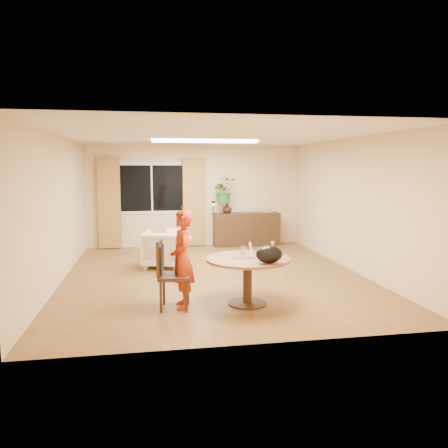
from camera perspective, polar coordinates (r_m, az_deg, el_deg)
name	(u,v)px	position (r m, az deg, el deg)	size (l,w,h in m)	color
floor	(214,276)	(8.28, -1.29, -6.76)	(6.50, 6.50, 0.00)	brown
ceiling	(214,135)	(8.05, -1.35, 11.49)	(6.50, 6.50, 0.00)	white
wall_back	(195,196)	(11.28, -3.77, 3.71)	(5.50, 5.50, 0.00)	beige
wall_left	(58,209)	(8.13, -20.89, 1.79)	(6.50, 6.50, 0.00)	beige
wall_right	(353,205)	(8.89, 16.50, 2.42)	(6.50, 6.50, 0.00)	beige
window	(152,188)	(11.18, -9.40, 4.63)	(1.70, 0.03, 1.30)	white
curtain_left	(109,203)	(11.17, -14.76, 2.65)	(0.55, 0.08, 2.25)	olive
curtain_right	(194,202)	(11.19, -3.97, 2.89)	(0.55, 0.08, 2.25)	olive
ceiling_panel	(205,141)	(9.23, -2.47, 10.75)	(2.20, 0.35, 0.05)	white
dining_table	(248,268)	(6.48, 3.10, -5.73)	(1.24, 1.24, 0.71)	brown
dining_chair	(174,274)	(6.34, -6.49, -6.56)	(0.48, 0.44, 1.01)	black
child	(182,259)	(6.33, -5.48, -4.60)	(0.34, 0.52, 1.43)	#B70E1E
laptop	(241,250)	(6.43, 2.28, -3.42)	(0.34, 0.23, 0.23)	#B7B7BC
tumbler	(243,250)	(6.76, 2.50, -3.38)	(0.08, 0.08, 0.11)	white
wine_glass	(273,248)	(6.69, 6.38, -3.12)	(0.07, 0.07, 0.21)	white
pot_lid	(263,252)	(6.82, 5.05, -3.65)	(0.22, 0.22, 0.04)	white
handbag	(269,254)	(6.08, 5.92, -3.97)	(0.38, 0.22, 0.25)	black
armchair	(164,249)	(9.02, -7.86, -3.23)	(0.79, 0.82, 0.74)	beige
throw	(178,230)	(8.89, -6.04, -0.84)	(0.45, 0.55, 0.03)	beige
sideboard	(246,229)	(11.34, 2.95, -0.69)	(1.71, 0.42, 0.85)	black
vase	(227,208)	(11.18, 0.43, 2.04)	(0.24, 0.24, 0.25)	black
bouquet	(224,191)	(11.13, -0.01, 4.36)	(0.59, 0.51, 0.66)	#2E6626
book_stack	(267,211)	(11.42, 5.60, 1.71)	(0.21, 0.16, 0.09)	#906C49
desk_lamp	(213,207)	(11.06, -1.41, 2.22)	(0.14, 0.14, 0.34)	black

